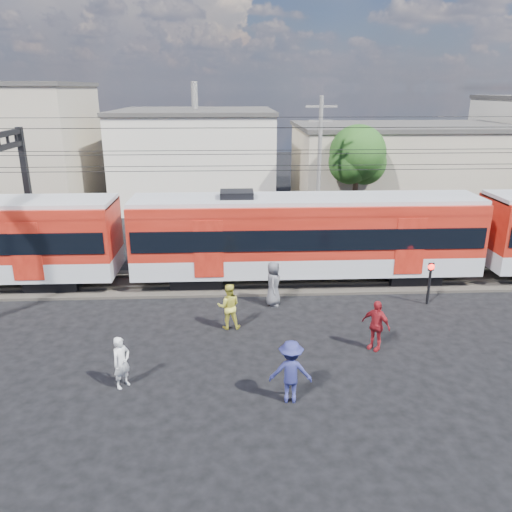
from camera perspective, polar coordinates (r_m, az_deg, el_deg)
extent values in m
plane|color=black|center=(16.85, -5.53, -13.27)|extent=(120.00, 120.00, 0.00)
cube|color=#2D2823|center=(23.99, -4.67, -3.01)|extent=(70.00, 3.40, 0.12)
cube|color=#59544C|center=(23.25, -4.74, -3.41)|extent=(70.00, 0.12, 0.12)
cube|color=#59544C|center=(24.64, -4.63, -2.10)|extent=(70.00, 0.12, 0.12)
cube|color=black|center=(25.27, -21.72, -2.48)|extent=(2.40, 2.20, 0.70)
cube|color=black|center=(23.93, -6.70, -2.38)|extent=(2.40, 2.20, 0.70)
cube|color=black|center=(25.33, 17.09, -1.91)|extent=(2.40, 2.20, 0.70)
cube|color=#AAADB2|center=(23.83, 5.60, -0.39)|extent=(16.00, 3.00, 0.90)
cube|color=maroon|center=(23.35, 5.72, 3.44)|extent=(16.00, 3.00, 2.40)
cube|color=black|center=(23.41, 5.70, 2.85)|extent=(15.68, 3.08, 0.95)
cube|color=#AAADB2|center=(23.05, 5.82, 6.44)|extent=(16.00, 2.60, 0.25)
cube|color=black|center=(29.42, -24.56, 6.42)|extent=(0.30, 0.30, 7.00)
cylinder|color=black|center=(21.87, -5.11, 9.67)|extent=(70.00, 0.03, 0.03)
cylinder|color=black|center=(23.25, -4.98, 10.21)|extent=(70.00, 0.03, 0.03)
cylinder|color=black|center=(21.77, -5.16, 11.49)|extent=(70.00, 0.03, 0.03)
cylinder|color=black|center=(23.16, -5.02, 11.92)|extent=(70.00, 0.03, 0.03)
cylinder|color=black|center=(18.86, -5.62, 14.35)|extent=(70.00, 0.03, 0.03)
cylinder|color=black|center=(25.84, -4.87, 15.51)|extent=(70.00, 0.03, 0.03)
cube|color=beige|center=(41.74, -6.78, 11.10)|extent=(12.00, 12.00, 7.00)
cube|color=#3F3D3A|center=(41.43, -6.98, 16.11)|extent=(12.24, 12.24, 0.30)
cube|color=gray|center=(40.89, 16.26, 9.63)|extent=(16.00, 10.00, 6.00)
cube|color=#3F3D3A|center=(40.55, 16.67, 14.02)|extent=(16.32, 10.20, 0.30)
cylinder|color=slate|center=(30.08, 7.20, 9.64)|extent=(0.24, 0.24, 8.50)
cube|color=slate|center=(29.74, 7.49, 16.60)|extent=(1.80, 0.12, 0.12)
cube|color=slate|center=(29.78, 7.42, 15.06)|extent=(1.40, 0.12, 0.12)
cylinder|color=#382619|center=(34.00, 11.22, 6.53)|extent=(0.36, 0.36, 3.92)
sphere|color=#1C4213|center=(33.52, 11.54, 11.45)|extent=(3.64, 3.64, 3.64)
sphere|color=#1C4213|center=(34.05, 12.34, 10.31)|extent=(2.80, 2.80, 2.80)
imported|color=silver|center=(16.28, -15.12, -11.65)|extent=(0.70, 0.73, 1.69)
imported|color=gold|center=(19.31, -3.14, -5.76)|extent=(0.90, 0.71, 1.83)
imported|color=navy|center=(15.06, 3.98, -13.05)|extent=(1.33, 0.84, 1.96)
imported|color=maroon|center=(18.29, 13.53, -7.68)|extent=(1.10, 1.09, 1.86)
imported|color=#505055|center=(21.30, 1.99, -3.15)|extent=(0.79, 1.06, 1.96)
cylinder|color=black|center=(22.63, 19.16, -3.15)|extent=(0.12, 0.12, 1.76)
sphere|color=#FF140C|center=(22.35, 19.39, -1.16)|extent=(0.27, 0.27, 0.27)
cube|color=black|center=(22.35, 19.39, -1.16)|extent=(0.24, 0.06, 0.34)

